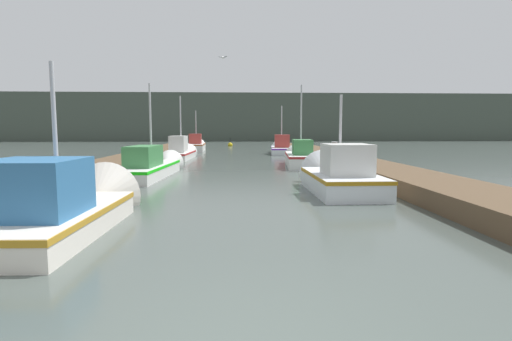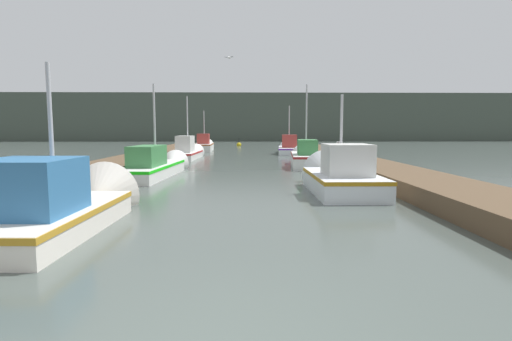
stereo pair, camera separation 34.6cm
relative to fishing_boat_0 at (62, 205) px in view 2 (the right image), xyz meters
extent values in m
cube|color=brown|center=(-2.18, 11.35, -0.18)|extent=(2.22, 40.00, 0.49)
cube|color=brown|center=(8.89, 11.35, -0.18)|extent=(2.22, 40.00, 0.49)
cube|color=#424C42|center=(3.35, 60.15, 3.19)|extent=(120.00, 16.00, 7.23)
cube|color=silver|center=(-0.01, -0.56, -0.18)|extent=(1.89, 3.99, 0.48)
cube|color=#B78422|center=(-0.01, -0.56, 0.00)|extent=(1.92, 4.02, 0.10)
cone|color=silver|center=(0.05, 1.83, -0.18)|extent=(1.72, 0.88, 1.70)
cube|color=#2D6699|center=(-0.03, -1.06, 0.52)|extent=(1.46, 1.53, 0.93)
cylinder|color=#B2B2B7|center=(-0.01, -0.27, 1.37)|extent=(0.08, 0.08, 2.63)
cube|color=silver|center=(6.44, 3.94, -0.13)|extent=(1.80, 3.83, 0.59)
cube|color=#A87617|center=(6.44, 3.94, 0.11)|extent=(1.83, 3.86, 0.10)
cone|color=silver|center=(6.44, 6.21, -0.13)|extent=(1.71, 0.72, 1.71)
cube|color=silver|center=(6.44, 3.46, 0.61)|extent=(1.26, 1.36, 0.88)
cylinder|color=#B2B2B7|center=(6.44, 4.22, 1.34)|extent=(0.08, 0.08, 2.34)
cube|color=silver|center=(-0.13, 7.99, -0.17)|extent=(1.65, 5.27, 0.50)
cube|color=#16D612|center=(-0.13, 7.99, 0.02)|extent=(1.68, 5.30, 0.10)
cone|color=silver|center=(0.07, 11.15, -0.17)|extent=(1.33, 1.23, 1.26)
cube|color=#387A42|center=(-0.17, 7.34, 0.46)|extent=(1.08, 2.14, 0.77)
cylinder|color=#B2B2B7|center=(-0.10, 8.37, 1.67)|extent=(0.08, 0.08, 3.17)
cube|color=silver|center=(6.57, 12.25, -0.10)|extent=(1.81, 4.70, 0.64)
cube|color=maroon|center=(6.57, 12.25, 0.16)|extent=(1.85, 4.74, 0.10)
cone|color=silver|center=(6.81, 15.08, -0.10)|extent=(1.45, 1.20, 1.36)
cube|color=#387A42|center=(6.52, 11.68, 0.59)|extent=(1.05, 1.78, 0.73)
cylinder|color=#B2B2B7|center=(6.60, 12.60, 1.96)|extent=(0.08, 0.08, 3.47)
cube|color=silver|center=(-0.22, 17.40, -0.19)|extent=(1.48, 4.46, 0.46)
cube|color=#B82A2A|center=(-0.22, 17.40, -0.02)|extent=(1.51, 4.49, 0.10)
cone|color=silver|center=(-0.11, 20.12, -0.19)|extent=(1.28, 1.09, 1.24)
cube|color=silver|center=(-0.24, 16.85, 0.54)|extent=(0.98, 1.61, 1.01)
cylinder|color=#B2B2B7|center=(-0.20, 17.73, 1.77)|extent=(0.08, 0.08, 3.47)
cube|color=silver|center=(6.77, 22.72, -0.17)|extent=(1.96, 5.11, 0.50)
cube|color=#6827A9|center=(6.77, 22.72, 0.02)|extent=(1.99, 5.14, 0.10)
cone|color=silver|center=(7.01, 25.75, -0.17)|extent=(1.57, 1.20, 1.49)
cube|color=#99332D|center=(6.72, 22.09, 0.55)|extent=(1.20, 1.49, 0.95)
cylinder|color=#B2B2B7|center=(6.80, 23.09, 1.65)|extent=(0.08, 0.08, 3.15)
cube|color=silver|center=(-0.17, 26.69, -0.11)|extent=(1.49, 4.43, 0.63)
cube|color=#984D22|center=(-0.17, 26.69, 0.15)|extent=(1.52, 4.46, 0.10)
cone|color=silver|center=(-0.23, 29.37, -0.11)|extent=(1.34, 1.01, 1.32)
cube|color=#99332D|center=(-0.16, 26.14, 0.63)|extent=(1.01, 1.26, 0.84)
cylinder|color=#B2B2B7|center=(-0.18, 27.02, 1.61)|extent=(0.08, 0.08, 2.81)
cylinder|color=#473523|center=(-1.15, 10.26, 0.04)|extent=(0.23, 0.23, 0.92)
cylinder|color=silver|center=(-1.15, 10.26, 0.52)|extent=(0.27, 0.27, 0.04)
cylinder|color=#473523|center=(7.90, 10.82, 0.21)|extent=(0.26, 0.26, 1.26)
cylinder|color=silver|center=(7.90, 10.82, 0.86)|extent=(0.29, 0.29, 0.04)
cylinder|color=#473523|center=(-0.95, 29.68, 0.16)|extent=(0.28, 0.28, 1.17)
cylinder|color=silver|center=(-0.95, 29.68, 0.77)|extent=(0.33, 0.33, 0.04)
sphere|color=gold|center=(2.63, 35.77, -0.28)|extent=(0.52, 0.52, 0.52)
cylinder|color=black|center=(2.63, 35.77, 0.23)|extent=(0.06, 0.06, 0.50)
ellipsoid|color=white|center=(2.55, 15.84, 5.56)|extent=(0.25, 0.31, 0.12)
cube|color=gray|center=(2.42, 15.90, 5.58)|extent=(0.30, 0.23, 0.07)
cube|color=gray|center=(2.67, 15.78, 5.58)|extent=(0.30, 0.23, 0.07)
camera|label=1|loc=(3.30, -7.73, 1.49)|focal=28.00mm
camera|label=2|loc=(3.65, -7.74, 1.49)|focal=28.00mm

